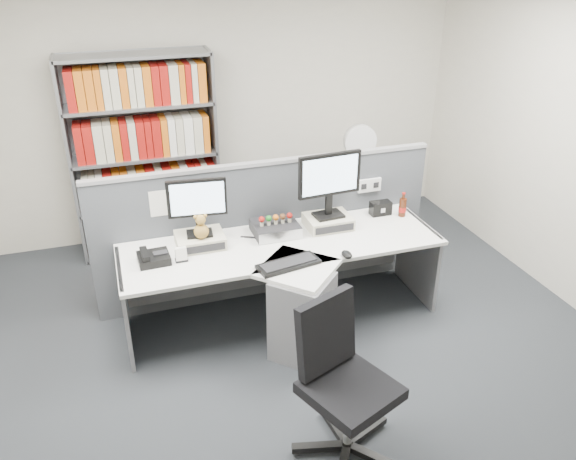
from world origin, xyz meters
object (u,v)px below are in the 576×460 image
object	(u,v)px
desk_calendar	(181,255)
office_chair	(341,377)
desktop_pc	(275,228)
speaker	(380,208)
shelving_unit	(145,160)
monitor_right	(330,180)
cola_bottle	(402,207)
desk_phone	(153,258)
keyboard	(288,264)
mouse	(347,254)
desk	(290,285)
desk_fan	(359,145)
monitor_left	(197,202)
filing_cabinet	(356,208)

from	to	relation	value
desk_calendar	office_chair	bearing A→B (deg)	-62.53
desktop_pc	speaker	world-z (taller)	speaker
shelving_unit	office_chair	size ratio (longest dim) A/B	1.94
speaker	office_chair	xyz separation A→B (m)	(-1.08, -1.70, -0.23)
monitor_right	cola_bottle	xyz separation A→B (m)	(0.70, -0.00, -0.35)
monitor_right	desk_phone	size ratio (longest dim) A/B	2.28
keyboard	mouse	world-z (taller)	mouse
desk	mouse	xyz separation A→B (m)	(0.41, -0.15, 0.29)
speaker	desk_fan	size ratio (longest dim) A/B	0.32
keyboard	desk_phone	xyz separation A→B (m)	(-0.96, 0.37, 0.02)
speaker	shelving_unit	bearing A→B (deg)	144.10
mouse	desk_phone	bearing A→B (deg)	165.02
desktop_pc	desk_fan	distance (m)	1.59
shelving_unit	desk_phone	bearing A→B (deg)	-94.36
mouse	desk_phone	xyz separation A→B (m)	(-1.43, 0.38, 0.02)
monitor_left	desk_fan	xyz separation A→B (m)	(1.83, 1.02, -0.05)
monitor_left	desk_calendar	world-z (taller)	monitor_left
speaker	cola_bottle	world-z (taller)	cola_bottle
monitor_right	cola_bottle	distance (m)	0.79
filing_cabinet	shelving_unit	bearing A→B (deg)	167.93
cola_bottle	shelving_unit	world-z (taller)	shelving_unit
desk	speaker	distance (m)	1.15
desk_phone	speaker	distance (m)	2.04
desk_fan	office_chair	distance (m)	2.97
mouse	shelving_unit	xyz separation A→B (m)	(-1.31, 2.00, 0.23)
monitor_right	desktop_pc	world-z (taller)	monitor_right
desk_phone	desk_calendar	distance (m)	0.21
desk_calendar	office_chair	size ratio (longest dim) A/B	0.11
speaker	filing_cabinet	size ratio (longest dim) A/B	0.26
desk_phone	cola_bottle	distance (m)	2.20
filing_cabinet	monitor_left	bearing A→B (deg)	-151.00
monitor_left	desktop_pc	xyz separation A→B (m)	(0.63, 0.02, -0.33)
desk_calendar	speaker	xyz separation A→B (m)	(1.82, 0.29, 0.01)
mouse	desk_phone	world-z (taller)	desk_phone
desk	desk_phone	distance (m)	1.09
office_chair	desk_calendar	bearing A→B (deg)	117.47
desk_phone	shelving_unit	world-z (taller)	shelving_unit
mouse	desk_fan	xyz separation A→B (m)	(0.79, 1.55, 0.31)
desk_phone	desk_fan	bearing A→B (deg)	27.69
mouse	cola_bottle	world-z (taller)	cola_bottle
monitor_right	keyboard	bearing A→B (deg)	-135.21
desk_phone	office_chair	size ratio (longest dim) A/B	0.24
monitor_left	office_chair	bearing A→B (deg)	-71.08
office_chair	desk	bearing A→B (deg)	86.32
monitor_left	desk_phone	distance (m)	0.54
monitor_right	desk_fan	xyz separation A→B (m)	(0.73, 1.02, -0.10)
keyboard	office_chair	xyz separation A→B (m)	(-0.02, -1.09, -0.18)
shelving_unit	desk	bearing A→B (deg)	-64.04
keyboard	desk_fan	size ratio (longest dim) A/B	0.90
desk_fan	cola_bottle	bearing A→B (deg)	-91.61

